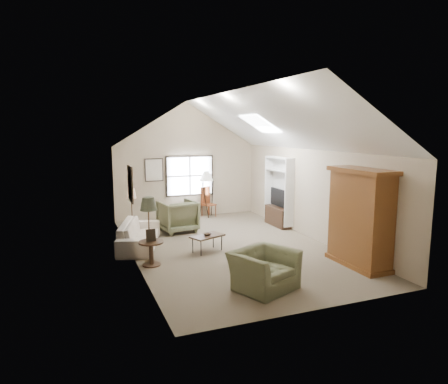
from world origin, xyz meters
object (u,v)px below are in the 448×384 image
object	(u,v)px
sofa	(139,234)
side_chair	(209,202)
armchair_far	(178,216)
armchair_near	(264,270)
side_table	(151,253)
coffee_table	(207,243)
armoire	(360,218)

from	to	relation	value
sofa	side_chair	size ratio (longest dim) A/B	2.15
armchair_far	side_chair	bearing A→B (deg)	-142.19
armchair_near	side_chair	size ratio (longest dim) A/B	1.10
armchair_near	side_table	world-z (taller)	armchair_near
coffee_table	side_table	bearing A→B (deg)	-161.09
armchair_far	side_chair	size ratio (longest dim) A/B	0.99
armchair_near	side_chair	bearing A→B (deg)	57.85
armchair_near	side_table	size ratio (longest dim) A/B	2.04
armoire	side_chair	bearing A→B (deg)	103.54
sofa	armchair_near	xyz separation A→B (m)	(1.76, -3.71, 0.04)
sofa	armchair_far	world-z (taller)	armchair_far
side_table	armchair_near	bearing A→B (deg)	-50.14
sofa	armchair_near	world-z (taller)	armchair_near
armchair_near	side_chair	xyz separation A→B (m)	(1.15, 6.52, 0.15)
sofa	side_chair	bearing A→B (deg)	-28.92
armchair_far	side_table	xyz separation A→B (m)	(-1.34, -2.76, -0.19)
coffee_table	side_table	distance (m)	1.61
armoire	side_table	xyz separation A→B (m)	(-4.38, 1.69, -0.82)
armoire	side_chair	size ratio (longest dim) A/B	2.11
armoire	armchair_near	world-z (taller)	armoire
sofa	side_table	size ratio (longest dim) A/B	3.99
armchair_far	side_table	size ratio (longest dim) A/B	1.84
armchair_near	coffee_table	distance (m)	2.65
armoire	side_table	size ratio (longest dim) A/B	3.91
sofa	coffee_table	bearing A→B (deg)	-108.37
armchair_near	armoire	bearing A→B (deg)	-12.99
armoire	sofa	world-z (taller)	armoire
side_chair	armchair_near	bearing A→B (deg)	-121.87
side_table	side_chair	size ratio (longest dim) A/B	0.54
armoire	coffee_table	size ratio (longest dim) A/B	2.66
side_table	armoire	bearing A→B (deg)	-21.09
armoire	sofa	distance (m)	5.53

